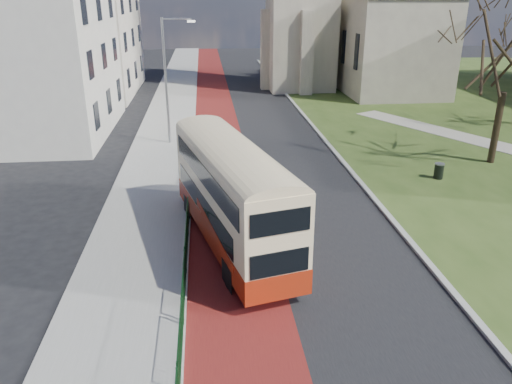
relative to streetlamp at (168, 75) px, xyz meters
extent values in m
plane|color=black|center=(4.35, -18.00, -4.59)|extent=(160.00, 160.00, 0.00)
cube|color=black|center=(5.85, 2.00, -4.59)|extent=(9.00, 120.00, 0.01)
cube|color=#591414|center=(3.15, 2.00, -4.59)|extent=(3.40, 120.00, 0.01)
cube|color=gray|center=(-0.65, 2.00, -4.53)|extent=(4.00, 120.00, 0.12)
cube|color=#999993|center=(1.35, 2.00, -4.53)|extent=(0.25, 120.00, 0.13)
cube|color=#999993|center=(10.45, 4.00, -4.53)|extent=(0.25, 80.00, 0.13)
cylinder|color=#0D3A19|center=(1.40, -14.00, -3.49)|extent=(0.04, 24.00, 0.04)
cylinder|color=#0D3A19|center=(1.40, -14.00, -4.44)|extent=(0.04, 24.00, 0.04)
cube|color=gray|center=(20.85, 20.00, -0.09)|extent=(9.00, 18.00, 9.00)
cube|color=silver|center=(-9.65, 4.00, 1.66)|extent=(10.00, 14.00, 12.50)
cube|color=beige|center=(-9.65, 20.00, 0.91)|extent=(10.00, 16.00, 11.00)
cylinder|color=gray|center=(-0.15, 0.00, -0.47)|extent=(0.16, 0.16, 8.00)
cylinder|color=gray|center=(0.75, 0.00, 3.43)|extent=(1.80, 0.10, 0.10)
cube|color=silver|center=(1.65, 0.00, 3.28)|extent=(0.50, 0.18, 0.12)
cube|color=maroon|center=(3.23, -14.96, -3.68)|extent=(4.59, 10.09, 0.89)
cube|color=beige|center=(3.23, -14.96, -1.94)|extent=(4.55, 10.04, 2.59)
cube|color=black|center=(2.08, -14.97, -2.74)|extent=(2.01, 7.84, 0.85)
cube|color=black|center=(4.25, -14.43, -2.74)|extent=(2.01, 7.84, 0.85)
cube|color=black|center=(2.14, -15.23, -1.40)|extent=(2.20, 8.60, 0.80)
cube|color=black|center=(4.31, -14.69, -1.40)|extent=(2.20, 8.60, 0.80)
cube|color=black|center=(2.05, -10.22, -2.74)|extent=(1.97, 0.56, 0.94)
cube|color=black|center=(2.05, -10.22, -1.40)|extent=(1.97, 0.56, 0.80)
cube|color=orange|center=(2.05, -10.22, -0.89)|extent=(1.57, 0.48, 0.27)
cylinder|color=black|center=(1.43, -11.96, -4.13)|extent=(0.48, 0.97, 0.93)
cylinder|color=black|center=(3.41, -11.47, -4.13)|extent=(0.48, 0.97, 0.93)
cylinder|color=black|center=(2.95, -18.07, -4.13)|extent=(0.48, 0.97, 0.93)
cylinder|color=black|center=(4.93, -17.58, -4.13)|extent=(0.48, 0.97, 0.93)
cylinder|color=#2E2417|center=(19.28, -6.01, -2.45)|extent=(0.53, 0.53, 4.21)
cylinder|color=black|center=(14.89, -8.40, -4.15)|extent=(0.60, 0.60, 0.81)
cylinder|color=gray|center=(14.89, -8.40, -3.72)|extent=(0.65, 0.65, 0.05)
camera|label=1|loc=(2.33, -32.94, 4.91)|focal=35.00mm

